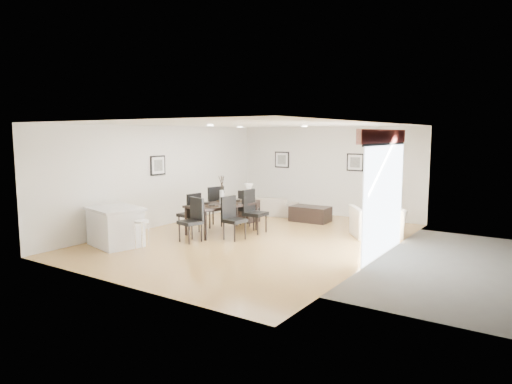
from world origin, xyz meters
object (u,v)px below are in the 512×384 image
Objects in this scene: dining_chair_head at (193,217)px; bar_stool at (142,225)px; coffee_table at (310,214)px; dining_chair_wnear at (191,211)px; dining_chair_wfar at (213,204)px; armchair at (377,222)px; dining_chair_efar at (253,209)px; sofa at (266,206)px; side_table at (249,211)px; kitchen_island at (115,226)px; dining_chair_enear at (232,215)px; dining_chair_foot at (247,206)px; dining_table at (222,206)px.

dining_chair_head reaches higher than bar_stool.
bar_stool reaches higher than coffee_table.
dining_chair_wfar is (0.01, 0.88, 0.05)m from dining_chair_wnear.
armchair is at bearing 49.89° from dining_chair_head.
dining_chair_efar reaches higher than dining_chair_head.
sofa is 1.26m from side_table.
side_table is 3.96m from bar_stool.
dining_chair_efar is 1.46m from side_table.
sofa is 5.24m from kitchen_island.
dining_chair_enear reaches higher than dining_chair_foot.
dining_chair_head reaches higher than side_table.
dining_chair_efar is at bearing 79.58° from dining_chair_head.
dining_chair_efar is (1.10, -2.36, 0.33)m from sofa.
sofa is 1.70× the size of armchair.
dining_table is 1.78× the size of dining_chair_efar.
dining_chair_wfar is (-0.62, 0.42, -0.05)m from dining_table.
kitchen_island is (-1.78, -1.95, -0.13)m from dining_chair_enear.
dining_chair_wfar is (-4.04, -1.23, 0.25)m from armchair.
side_table is 4.05m from kitchen_island.
dining_chair_wfar is at bearing 71.83° from sofa.
side_table reaches higher than coffee_table.
dining_chair_foot is (0.61, 0.69, -0.08)m from dining_chair_wfar.
armchair is 4.56m from dining_chair_wnear.
dining_chair_efar reaches higher than kitchen_island.
dining_chair_head is at bearing -109.65° from coffee_table.
kitchen_island is (-0.53, -1.93, -0.13)m from dining_chair_wnear.
armchair is at bearing 1.33° from side_table.
dining_chair_foot is at bearing 85.63° from kitchen_island.
dining_chair_enear is at bearing 64.45° from bar_stool.
dining_chair_wnear reaches higher than side_table.
dining_chair_wfar reaches higher than side_table.
dining_chair_enear is (1.26, 0.02, 0.00)m from dining_chair_wnear.
dining_chair_wnear is at bearing 72.66° from sofa.
dining_chair_foot is (-0.03, 2.21, -0.03)m from dining_chair_head.
dining_chair_wfar is at bearing 158.05° from dining_table.
kitchen_island is at bearing -117.39° from coffee_table.
sofa is 3.95m from dining_chair_head.
armchair is at bearing 55.24° from kitchen_island.
dining_chair_enear is 0.88m from dining_chair_efar.
dining_table is 2.66m from kitchen_island.
dining_chair_enear is at bearing -65.80° from side_table.
dining_chair_efar reaches higher than side_table.
kitchen_island reaches higher than armchair.
dining_chair_wnear is at bearing 75.03° from dining_chair_foot.
dining_chair_wfar is 1.09× the size of dining_chair_head.
bar_stool is (0.18, -5.19, 0.28)m from sofa.
dining_chair_wnear is at bearing -100.02° from side_table.
side_table is at bearing 89.53° from bar_stool.
dining_chair_head reaches higher than dining_chair_wnear.
dining_chair_foot is 0.67× the size of kitchen_island.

